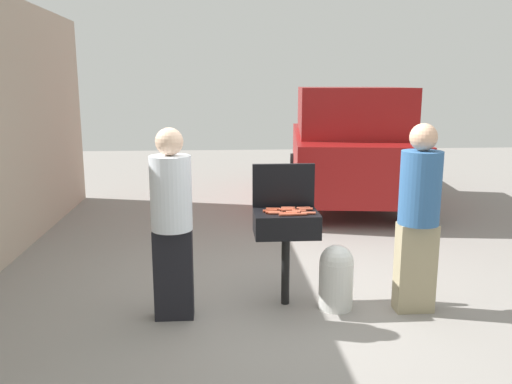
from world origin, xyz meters
name	(u,v)px	position (x,y,z in m)	size (l,w,h in m)	color
ground_plane	(301,302)	(0.00, 0.00, 0.00)	(24.00, 24.00, 0.00)	gray
bbq_grill	(286,227)	(-0.16, -0.02, 0.77)	(0.60, 0.44, 0.91)	black
grill_lid_open	(283,185)	(-0.16, 0.20, 1.12)	(0.60, 0.05, 0.42)	black
hot_dog_0	(299,211)	(-0.04, -0.04, 0.92)	(0.03, 0.03, 0.13)	#B74C33
hot_dog_1	(270,211)	(-0.31, -0.01, 0.92)	(0.03, 0.03, 0.13)	#AD4228
hot_dog_2	(288,208)	(-0.13, 0.09, 0.92)	(0.03, 0.03, 0.13)	#C6593D
hot_dog_3	(275,213)	(-0.27, -0.10, 0.92)	(0.03, 0.03, 0.13)	#C6593D
hot_dog_4	(286,215)	(-0.18, -0.17, 0.92)	(0.03, 0.03, 0.13)	#B74C33
hot_dog_5	(286,210)	(-0.16, 0.02, 0.92)	(0.03, 0.03, 0.13)	#B74C33
hot_dog_6	(300,214)	(-0.06, -0.16, 0.92)	(0.03, 0.03, 0.13)	#B74C33
hot_dog_7	(303,208)	(0.02, 0.07, 0.92)	(0.03, 0.03, 0.13)	#C6593D
hot_dog_8	(293,212)	(-0.11, -0.08, 0.92)	(0.03, 0.03, 0.13)	#C6593D
hot_dog_9	(306,209)	(0.03, 0.02, 0.92)	(0.03, 0.03, 0.13)	#B74C33
hot_dog_10	(289,210)	(-0.14, 0.00, 0.92)	(0.03, 0.03, 0.13)	#AD4228
hot_dog_11	(308,213)	(0.03, -0.13, 0.92)	(0.03, 0.03, 0.13)	#C6593D
hot_dog_12	(290,213)	(-0.14, -0.13, 0.92)	(0.03, 0.03, 0.13)	#AD4228
hot_dog_13	(273,209)	(-0.28, 0.05, 0.92)	(0.03, 0.03, 0.13)	#AD4228
hot_dog_14	(273,212)	(-0.29, -0.07, 0.92)	(0.03, 0.03, 0.13)	#AD4228
propane_tank	(336,276)	(0.30, -0.15, 0.32)	(0.32, 0.32, 0.62)	silver
person_left	(172,218)	(-1.20, -0.25, 0.93)	(0.36, 0.36, 1.72)	black
person_right	(419,212)	(1.01, -0.25, 0.95)	(0.37, 0.37, 1.74)	gray
parked_minivan	(348,144)	(1.53, 4.44, 1.03)	(2.48, 4.61, 2.02)	maroon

